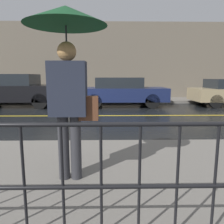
% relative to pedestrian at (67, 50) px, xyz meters
% --- Properties ---
extents(ground_plane, '(80.00, 80.00, 0.00)m').
position_rel_pedestrian_xyz_m(ground_plane, '(-0.81, 5.33, -1.76)').
color(ground_plane, black).
extents(sidewalk_near, '(28.00, 2.98, 0.14)m').
position_rel_pedestrian_xyz_m(sidewalk_near, '(-0.81, 0.21, -1.69)').
color(sidewalk_near, slate).
rests_on(sidewalk_near, ground_plane).
extents(sidewalk_far, '(28.00, 2.10, 0.14)m').
position_rel_pedestrian_xyz_m(sidewalk_far, '(-0.81, 10.02, -1.69)').
color(sidewalk_far, slate).
rests_on(sidewalk_far, ground_plane).
extents(lane_marking, '(25.20, 0.12, 0.01)m').
position_rel_pedestrian_xyz_m(lane_marking, '(-0.81, 5.33, -1.75)').
color(lane_marking, gold).
rests_on(lane_marking, ground_plane).
extents(building_storefront, '(28.00, 0.30, 4.71)m').
position_rel_pedestrian_xyz_m(building_storefront, '(-0.81, 11.22, 0.60)').
color(building_storefront, '#706656').
rests_on(building_storefront, ground_plane).
extents(pedestrian, '(0.97, 0.97, 2.11)m').
position_rel_pedestrian_xyz_m(pedestrian, '(0.00, 0.00, 0.00)').
color(pedestrian, '#333338').
rests_on(pedestrian, sidewalk_near).
extents(car_black, '(4.65, 1.87, 1.55)m').
position_rel_pedestrian_xyz_m(car_black, '(-4.06, 7.95, -0.96)').
color(car_black, black).
rests_on(car_black, ground_plane).
extents(car_navy, '(4.24, 1.81, 1.40)m').
position_rel_pedestrian_xyz_m(car_navy, '(1.15, 7.95, -1.03)').
color(car_navy, '#19234C').
rests_on(car_navy, ground_plane).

